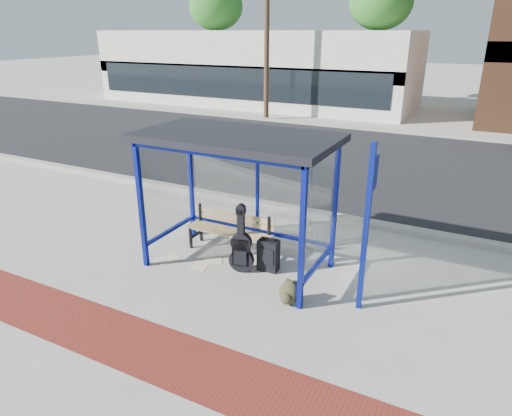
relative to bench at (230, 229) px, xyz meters
The scene contains 19 objects.
ground 0.78m from the bench, 46.68° to the right, with size 120.00×120.00×0.00m, color #B2ADA0.
brick_paver_strip 3.12m from the bench, 81.95° to the right, with size 60.00×1.00×0.01m, color maroon.
curb_near 2.51m from the bench, 79.95° to the left, with size 60.00×0.25×0.12m, color gray.
street_asphalt 7.57m from the bench, 86.72° to the left, with size 60.00×10.00×0.00m, color black.
curb_far 12.65m from the bench, 88.04° to the left, with size 60.00×0.25×0.12m, color gray.
far_sidewalk 14.55m from the bench, 88.30° to the left, with size 60.00×4.00×0.01m, color #B2ADA0.
bus_shelter 1.72m from the bench, 41.87° to the right, with size 3.30×1.80×2.42m.
storefront_white 19.57m from the bench, 116.05° to the left, with size 18.00×6.04×4.00m.
tree_left 25.94m from the bench, 122.20° to the left, with size 3.60×3.60×7.03m.
tree_mid 22.26m from the bench, 96.80° to the left, with size 3.60×3.60×7.03m.
utility_pole_west 14.55m from the bench, 113.28° to the left, with size 1.60×0.24×8.00m.
bench is the anchor object (origin of this frame).
guitar_bag 0.84m from the bench, 46.49° to the right, with size 0.45×0.22×1.20m.
suitcase 1.06m from the bench, 19.89° to the right, with size 0.37×0.26×0.63m.
backpack 2.11m from the bench, 34.15° to the right, with size 0.33×0.30×0.39m.
sign_post 3.03m from the bench, 15.86° to the right, with size 0.11×0.33×2.60m.
newspaper_a 1.30m from the bench, 135.50° to the right, with size 0.42×0.33×0.01m, color white.
newspaper_b 0.94m from the bench, 102.41° to the right, with size 0.36×0.28×0.01m, color white.
newspaper_c 0.71m from the bench, 99.65° to the right, with size 0.37×0.29×0.01m, color white.
Camera 1 is at (3.65, -6.39, 3.99)m, focal length 32.00 mm.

